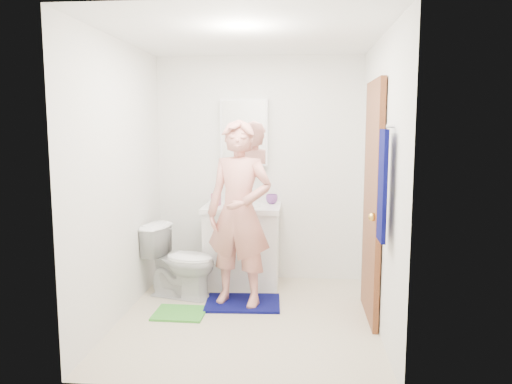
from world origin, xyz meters
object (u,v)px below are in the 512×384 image
Objects in this scene: towel at (383,186)px; toilet at (181,261)px; medicine_cabinet at (244,132)px; soap_dispenser at (216,196)px; vanity_cabinet at (242,248)px; man at (239,213)px; toothbrush_cup at (272,199)px.

toilet is at bearing 148.21° from towel.
medicine_cabinet is 0.75m from soap_dispenser.
soap_dispenser is (-0.27, -0.02, 0.54)m from vanity_cabinet.
man reaches higher than soap_dispenser.
towel is 4.29× the size of soap_dispenser.
man is (0.31, -0.58, -0.07)m from soap_dispenser.
vanity_cabinet is at bearing 108.45° from man.
toothbrush_cup is at bearing 85.12° from man.
medicine_cabinet reaches higher than towel.
towel is (1.18, -1.71, -0.35)m from medicine_cabinet.
toothbrush_cup is 0.07× the size of man.
soap_dispenser is at bearing 134.73° from towel.
toothbrush_cup is (0.30, 0.14, 0.50)m from vanity_cabinet.
soap_dispenser is at bearing -21.61° from toilet.
toothbrush_cup is (0.86, 0.55, 0.54)m from toilet.
soap_dispenser is at bearing 132.80° from man.
toothbrush_cup is 0.78m from man.
vanity_cabinet is at bearing -90.00° from medicine_cabinet.
man is at bearing -87.01° from medicine_cabinet.
medicine_cabinet is at bearing 124.61° from towel.
toothbrush_cup is (0.57, 0.16, -0.04)m from soap_dispenser.
towel is 1.88m from toothbrush_cup.
toilet is at bearing -143.81° from vanity_cabinet.
soap_dispenser is at bearing -137.44° from medicine_cabinet.
vanity_cabinet is at bearing -38.62° from toilet.
medicine_cabinet reaches higher than man.
man is (-1.14, 0.89, -0.38)m from towel.
toilet is 1.15m from toothbrush_cup.
toilet is (-0.56, -0.41, -0.04)m from vanity_cabinet.
soap_dispenser is (-0.27, -0.25, -0.66)m from medicine_cabinet.
toilet is at bearing -147.43° from toothbrush_cup.
soap_dispenser reaches higher than toilet.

